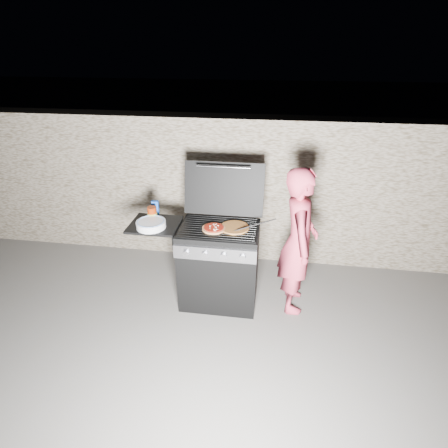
# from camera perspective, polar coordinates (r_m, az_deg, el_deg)

# --- Properties ---
(ground) EXTENTS (50.00, 50.00, 0.00)m
(ground) POSITION_cam_1_polar(r_m,az_deg,el_deg) (4.00, -0.72, -12.08)
(ground) COLOR #55524F
(stone_wall) EXTENTS (8.00, 0.35, 1.80)m
(stone_wall) POSITION_cam_1_polar(r_m,az_deg,el_deg) (4.44, 1.31, 5.71)
(stone_wall) COLOR gray
(stone_wall) RESTS_ON ground
(gas_grill) EXTENTS (1.34, 0.79, 0.91)m
(gas_grill) POSITION_cam_1_polar(r_m,az_deg,el_deg) (3.77, -4.55, -6.37)
(gas_grill) COLOR black
(gas_grill) RESTS_ON ground
(pizza_topped) EXTENTS (0.30, 0.30, 0.03)m
(pizza_topped) POSITION_cam_1_polar(r_m,az_deg,el_deg) (3.45, -1.68, -0.66)
(pizza_topped) COLOR tan
(pizza_topped) RESTS_ON gas_grill
(pizza_plain) EXTENTS (0.31, 0.31, 0.02)m
(pizza_plain) POSITION_cam_1_polar(r_m,az_deg,el_deg) (3.47, 1.74, -0.56)
(pizza_plain) COLOR gold
(pizza_plain) RESTS_ON gas_grill
(sauce_jar) EXTENTS (0.11, 0.11, 0.15)m
(sauce_jar) POSITION_cam_1_polar(r_m,az_deg,el_deg) (3.69, -11.63, 1.68)
(sauce_jar) COLOR maroon
(sauce_jar) RESTS_ON gas_grill
(blue_carton) EXTENTS (0.07, 0.05, 0.15)m
(blue_carton) POSITION_cam_1_polar(r_m,az_deg,el_deg) (3.82, -11.15, 2.67)
(blue_carton) COLOR #1344B1
(blue_carton) RESTS_ON gas_grill
(plate_stack) EXTENTS (0.37, 0.37, 0.07)m
(plate_stack) POSITION_cam_1_polar(r_m,az_deg,el_deg) (3.57, -11.83, -0.04)
(plate_stack) COLOR silver
(plate_stack) RESTS_ON gas_grill
(person) EXTENTS (0.39, 0.58, 1.56)m
(person) POSITION_cam_1_polar(r_m,az_deg,el_deg) (3.58, 12.02, -2.88)
(person) COLOR #B6374C
(person) RESTS_ON ground
(tongs) EXTENTS (0.44, 0.20, 0.10)m
(tongs) POSITION_cam_1_polar(r_m,az_deg,el_deg) (3.44, 4.82, -0.20)
(tongs) COLOR black
(tongs) RESTS_ON gas_grill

